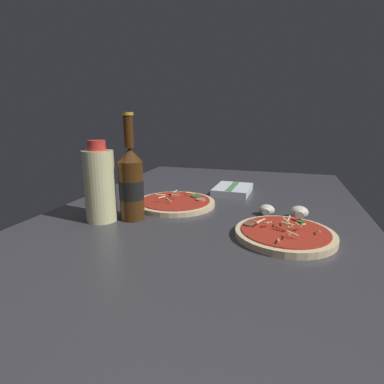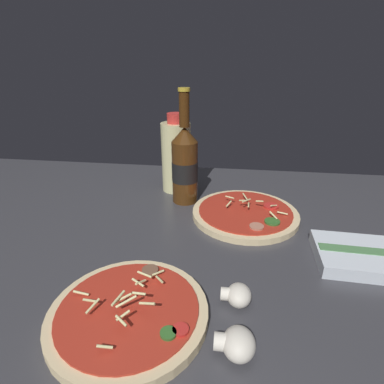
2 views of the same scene
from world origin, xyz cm
name	(u,v)px [view 2 (image 2 of 2)]	position (x,y,z in cm)	size (l,w,h in cm)	color
counter_slab	(190,243)	(0.00, 0.00, 1.25)	(160.00, 90.00, 2.50)	#38383D
pizza_near	(129,313)	(-5.74, -21.88, 3.43)	(22.76, 22.76, 4.48)	beige
pizza_far	(245,213)	(11.60, 11.16, 3.35)	(24.79, 24.79, 4.39)	beige
beer_bottle	(185,164)	(-3.86, 18.04, 12.64)	(6.58, 6.58, 28.31)	#47280F
oil_bottle	(176,156)	(-7.38, 25.34, 12.34)	(8.05, 8.05, 21.41)	beige
mushroom_left	(237,295)	(9.60, -16.93, 4.04)	(4.63, 4.41, 3.09)	white
mushroom_right	(237,343)	(9.46, -25.61, 4.23)	(5.20, 4.95, 3.47)	white
dish_towel	(363,256)	(32.47, -3.60, 3.71)	(17.11, 13.12, 2.56)	silver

